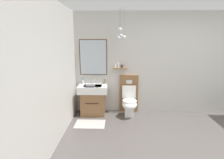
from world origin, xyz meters
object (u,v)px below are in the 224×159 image
Objects in this scene: toothbrush_cup at (83,81)px; soap_dispenser at (105,81)px; vanity_sink_left at (93,99)px; folded_hand_towel at (90,86)px; toilet at (129,100)px.

toothbrush_cup reaches higher than soap_dispenser.
vanity_sink_left is 3.47× the size of folded_hand_towel.
vanity_sink_left is at bearing -179.27° from toilet.
folded_hand_towel reaches higher than vanity_sink_left.
toilet reaches higher than folded_hand_towel.
vanity_sink_left is 0.92m from toilet.
vanity_sink_left is 0.55m from soap_dispenser.
toilet is at bearing 9.64° from folded_hand_towel.
toothbrush_cup is at bearing -179.02° from soap_dispenser.
toilet reaches higher than toothbrush_cup.
toilet is at bearing -15.25° from soap_dispenser.
toothbrush_cup is at bearing 126.81° from folded_hand_towel.
toothbrush_cup is (-0.28, 0.17, 0.41)m from vanity_sink_left.
vanity_sink_left is 3.68× the size of toothbrush_cup.
toothbrush_cup is 0.41m from folded_hand_towel.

